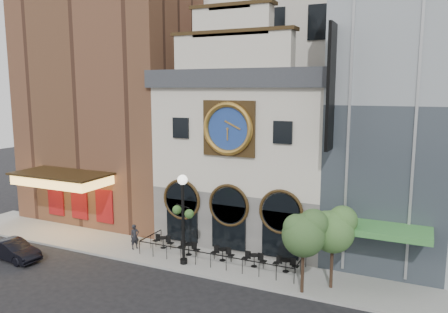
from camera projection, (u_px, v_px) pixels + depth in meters
ground at (201, 278)px, 25.88m from camera, size 120.00×120.00×0.00m
sidewalk at (220, 261)px, 28.11m from camera, size 44.00×5.00×0.15m
clock_building at (251, 149)px, 31.85m from camera, size 12.60×8.78×18.65m
theater_building at (123, 71)px, 38.28m from camera, size 14.00×15.60×25.00m
cafe_railing at (220, 254)px, 28.03m from camera, size 10.60×2.60×0.90m
bistro_0 at (163, 242)px, 30.18m from camera, size 1.58×0.68×0.90m
bistro_1 at (189, 248)px, 28.94m from camera, size 1.58×0.68×0.90m
bistro_2 at (223, 254)px, 27.99m from camera, size 1.58×0.68×0.90m
bistro_3 at (254, 259)px, 27.04m from camera, size 1.58×0.68×0.90m
bistro_4 at (286, 264)px, 26.27m from camera, size 1.58×0.68×0.90m
car_left at (14, 250)px, 28.47m from camera, size 4.14×1.78×1.33m
pedestrian at (135, 237)px, 30.00m from camera, size 0.65×0.75×1.72m
lamppost at (183, 209)px, 27.03m from camera, size 1.74×1.06×5.72m
tree_left at (305, 232)px, 23.21m from camera, size 2.41×2.32×4.64m
tree_right at (334, 228)px, 23.76m from camera, size 2.42×2.33×4.66m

